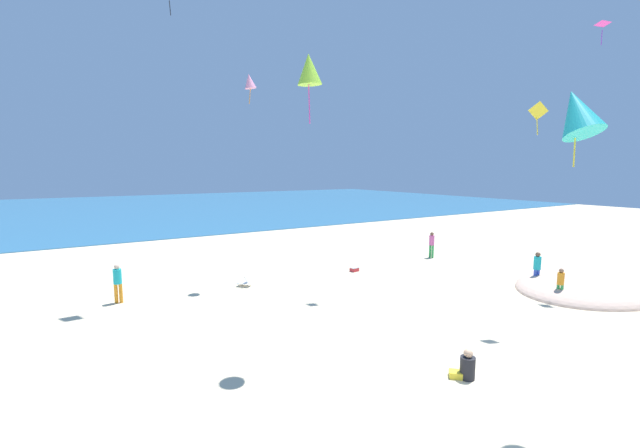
{
  "coord_description": "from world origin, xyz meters",
  "views": [
    {
      "loc": [
        -8.97,
        -6.33,
        5.49
      ],
      "look_at": [
        0.0,
        8.05,
        3.24
      ],
      "focal_mm": 23.16,
      "sensor_mm": 36.0,
      "label": 1
    }
  ],
  "objects_px": {
    "beach_chair_near_camera": "(246,281)",
    "person_0": "(537,267)",
    "person_4": "(432,243)",
    "kite_lime": "(309,69)",
    "cooler_box": "(354,269)",
    "person_3": "(466,367)",
    "kite_pink": "(250,81)",
    "kite_teal": "(578,112)",
    "kite_magenta": "(603,23)",
    "kite_yellow": "(538,112)",
    "person_2": "(560,282)",
    "person_1": "(118,281)"
  },
  "relations": [
    {
      "from": "kite_pink",
      "to": "kite_yellow",
      "type": "bearing_deg",
      "value": -58.77
    },
    {
      "from": "kite_pink",
      "to": "kite_teal",
      "type": "bearing_deg",
      "value": -83.63
    },
    {
      "from": "person_1",
      "to": "kite_magenta",
      "type": "distance_m",
      "value": 23.29
    },
    {
      "from": "person_3",
      "to": "kite_teal",
      "type": "bearing_deg",
      "value": 147.75
    },
    {
      "from": "beach_chair_near_camera",
      "to": "kite_lime",
      "type": "distance_m",
      "value": 11.2
    },
    {
      "from": "beach_chair_near_camera",
      "to": "kite_yellow",
      "type": "bearing_deg",
      "value": 171.56
    },
    {
      "from": "person_2",
      "to": "beach_chair_near_camera",
      "type": "bearing_deg",
      "value": -47.35
    },
    {
      "from": "person_4",
      "to": "kite_lime",
      "type": "xyz_separation_m",
      "value": [
        -13.33,
        -7.64,
        7.27
      ]
    },
    {
      "from": "person_2",
      "to": "kite_magenta",
      "type": "relative_size",
      "value": 1.27
    },
    {
      "from": "person_2",
      "to": "kite_teal",
      "type": "bearing_deg",
      "value": 20.79
    },
    {
      "from": "kite_pink",
      "to": "beach_chair_near_camera",
      "type": "bearing_deg",
      "value": -145.73
    },
    {
      "from": "kite_pink",
      "to": "person_2",
      "type": "bearing_deg",
      "value": -43.62
    },
    {
      "from": "cooler_box",
      "to": "person_2",
      "type": "distance_m",
      "value": 9.65
    },
    {
      "from": "cooler_box",
      "to": "kite_yellow",
      "type": "relative_size",
      "value": 0.45
    },
    {
      "from": "kite_yellow",
      "to": "kite_lime",
      "type": "bearing_deg",
      "value": 166.19
    },
    {
      "from": "person_3",
      "to": "kite_lime",
      "type": "distance_m",
      "value": 9.04
    },
    {
      "from": "beach_chair_near_camera",
      "to": "person_3",
      "type": "relative_size",
      "value": 0.96
    },
    {
      "from": "person_1",
      "to": "kite_pink",
      "type": "bearing_deg",
      "value": 108.53
    },
    {
      "from": "kite_magenta",
      "to": "beach_chair_near_camera",
      "type": "bearing_deg",
      "value": 147.2
    },
    {
      "from": "beach_chair_near_camera",
      "to": "kite_teal",
      "type": "bearing_deg",
      "value": 145.93
    },
    {
      "from": "beach_chair_near_camera",
      "to": "cooler_box",
      "type": "xyz_separation_m",
      "value": [
        6.09,
        -0.42,
        -0.14
      ]
    },
    {
      "from": "beach_chair_near_camera",
      "to": "kite_magenta",
      "type": "xyz_separation_m",
      "value": [
        13.21,
        -8.51,
        11.48
      ]
    },
    {
      "from": "cooler_box",
      "to": "kite_teal",
      "type": "xyz_separation_m",
      "value": [
        -3.97,
        -12.91,
        6.55
      ]
    },
    {
      "from": "cooler_box",
      "to": "person_4",
      "type": "height_order",
      "value": "person_4"
    },
    {
      "from": "beach_chair_near_camera",
      "to": "person_0",
      "type": "xyz_separation_m",
      "value": [
        11.67,
        -7.27,
        0.68
      ]
    },
    {
      "from": "cooler_box",
      "to": "person_2",
      "type": "height_order",
      "value": "person_2"
    },
    {
      "from": "person_2",
      "to": "kite_magenta",
      "type": "bearing_deg",
      "value": -176.57
    },
    {
      "from": "kite_magenta",
      "to": "kite_yellow",
      "type": "distance_m",
      "value": 7.88
    },
    {
      "from": "person_3",
      "to": "kite_magenta",
      "type": "xyz_separation_m",
      "value": [
        11.55,
        2.75,
        11.44
      ]
    },
    {
      "from": "person_2",
      "to": "kite_yellow",
      "type": "bearing_deg",
      "value": 4.59
    },
    {
      "from": "person_4",
      "to": "kite_pink",
      "type": "bearing_deg",
      "value": -15.09
    },
    {
      "from": "person_3",
      "to": "kite_pink",
      "type": "height_order",
      "value": "kite_pink"
    },
    {
      "from": "kite_magenta",
      "to": "person_2",
      "type": "bearing_deg",
      "value": -169.94
    },
    {
      "from": "kite_lime",
      "to": "kite_magenta",
      "type": "relative_size",
      "value": 1.74
    },
    {
      "from": "cooler_box",
      "to": "kite_magenta",
      "type": "bearing_deg",
      "value": -48.69
    },
    {
      "from": "person_0",
      "to": "kite_teal",
      "type": "relative_size",
      "value": 0.94
    },
    {
      "from": "beach_chair_near_camera",
      "to": "kite_teal",
      "type": "distance_m",
      "value": 14.94
    },
    {
      "from": "person_3",
      "to": "person_4",
      "type": "bearing_deg",
      "value": -88.75
    },
    {
      "from": "kite_pink",
      "to": "kite_magenta",
      "type": "relative_size",
      "value": 1.27
    },
    {
      "from": "person_2",
      "to": "person_3",
      "type": "xyz_separation_m",
      "value": [
        -8.8,
        -2.26,
        -0.49
      ]
    },
    {
      "from": "kite_yellow",
      "to": "cooler_box",
      "type": "bearing_deg",
      "value": 93.97
    },
    {
      "from": "cooler_box",
      "to": "person_0",
      "type": "height_order",
      "value": "person_0"
    },
    {
      "from": "kite_pink",
      "to": "kite_magenta",
      "type": "xyz_separation_m",
      "value": [
        12.62,
        -8.91,
        2.25
      ]
    },
    {
      "from": "person_0",
      "to": "kite_lime",
      "type": "bearing_deg",
      "value": 103.37
    },
    {
      "from": "beach_chair_near_camera",
      "to": "cooler_box",
      "type": "distance_m",
      "value": 6.11
    },
    {
      "from": "person_3",
      "to": "cooler_box",
      "type": "bearing_deg",
      "value": -67.32
    },
    {
      "from": "cooler_box",
      "to": "kite_yellow",
      "type": "height_order",
      "value": "kite_yellow"
    },
    {
      "from": "kite_pink",
      "to": "person_1",
      "type": "bearing_deg",
      "value": 179.33
    },
    {
      "from": "kite_magenta",
      "to": "kite_yellow",
      "type": "relative_size",
      "value": 0.98
    },
    {
      "from": "cooler_box",
      "to": "beach_chair_near_camera",
      "type": "bearing_deg",
      "value": 176.1
    }
  ]
}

